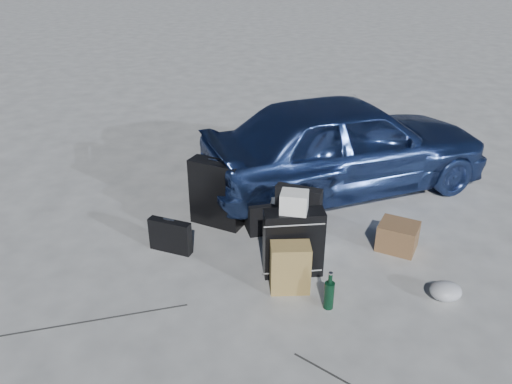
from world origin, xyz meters
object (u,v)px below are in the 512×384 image
Objects in this scene: suitcase_left at (216,193)px; green_bottle at (329,291)px; duffel_bag at (278,213)px; cardboard_box at (398,236)px; pelican_case at (296,235)px; briefcase at (170,236)px; car at (346,143)px; suitcase_right at (293,243)px.

suitcase_left is 1.75m from green_bottle.
duffel_bag is (0.66, -0.04, -0.19)m from suitcase_left.
pelican_case is at bearing -173.28° from cardboard_box.
briefcase is 1.18× the size of cardboard_box.
car reaches higher than green_bottle.
pelican_case is 1.39× the size of cardboard_box.
duffel_bag reaches higher than briefcase.
car is at bearing 57.30° from briefcase.
briefcase is at bearing -165.72° from pelican_case.
suitcase_right is at bearing -97.21° from duffel_bag.
suitcase_left is 2.14× the size of green_bottle.
car is 1.47m from cardboard_box.
suitcase_left reaches higher than green_bottle.
briefcase is (-1.24, -0.05, -0.02)m from pelican_case.
pelican_case is 1.24m from briefcase.
cardboard_box is at bearing 18.63° from pelican_case.
suitcase_left is (-1.45, -0.96, -0.23)m from car.
car is 4.75× the size of suitcase_left.
suitcase_right is at bearing 136.84° from car.
suitcase_left is at bearing 99.70° from car.
duffel_bag reaches higher than green_bottle.
green_bottle is (1.11, -1.34, -0.20)m from suitcase_left.
car is 6.80× the size of pelican_case.
suitcase_right is 1.76× the size of cardboard_box.
duffel_bag is at bearing 108.94° from green_bottle.
briefcase is 2.26m from cardboard_box.
duffel_bag is (-0.18, 0.47, -0.01)m from pelican_case.
suitcase_left is 1.99× the size of cardboard_box.
pelican_case is 1.00m from suitcase_left.
green_bottle is (0.26, -0.83, -0.02)m from pelican_case.
briefcase is (-1.84, -1.51, -0.42)m from car.
suitcase_right is 1.16m from cardboard_box.
car is 2.36m from green_bottle.
suitcase_right is (-0.64, -1.81, -0.27)m from car.
suitcase_left is at bearing 159.06° from duffel_bag.
suitcase_right is (-0.04, -0.35, 0.14)m from pelican_case.
duffel_bag is at bearing 123.42° from pelican_case.
briefcase is 1.17m from duffel_bag.
car is 1.63m from pelican_case.
duffel_bag is at bearing 117.94° from car.
car is 2.42m from briefcase.
pelican_case is 1.50× the size of green_bottle.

